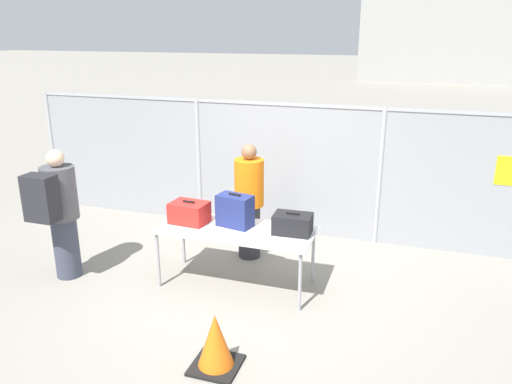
# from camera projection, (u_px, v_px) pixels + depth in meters

# --- Properties ---
(ground_plane) EXTENTS (120.00, 120.00, 0.00)m
(ground_plane) POSITION_uv_depth(u_px,v_px,m) (240.00, 289.00, 6.20)
(ground_plane) COLOR gray
(fence_section) EXTENTS (8.70, 0.07, 2.05)m
(fence_section) POSITION_uv_depth(u_px,v_px,m) (286.00, 166.00, 7.66)
(fence_section) COLOR #9EA0A5
(fence_section) RESTS_ON ground_plane
(inspection_table) EXTENTS (1.92, 0.82, 0.75)m
(inspection_table) POSITION_uv_depth(u_px,v_px,m) (236.00, 233.00, 6.09)
(inspection_table) COLOR silver
(inspection_table) RESTS_ON ground_plane
(suitcase_red) EXTENTS (0.48, 0.37, 0.29)m
(suitcase_red) POSITION_uv_depth(u_px,v_px,m) (189.00, 212.00, 6.25)
(suitcase_red) COLOR red
(suitcase_red) RESTS_ON inspection_table
(suitcase_navy) EXTENTS (0.46, 0.32, 0.42)m
(suitcase_navy) POSITION_uv_depth(u_px,v_px,m) (235.00, 211.00, 6.12)
(suitcase_navy) COLOR navy
(suitcase_navy) RESTS_ON inspection_table
(suitcase_black) EXTENTS (0.46, 0.32, 0.26)m
(suitcase_black) POSITION_uv_depth(u_px,v_px,m) (293.00, 224.00, 5.92)
(suitcase_black) COLOR black
(suitcase_black) RESTS_ON inspection_table
(traveler_hooded) EXTENTS (0.42, 0.65, 1.69)m
(traveler_hooded) POSITION_uv_depth(u_px,v_px,m) (58.00, 210.00, 6.20)
(traveler_hooded) COLOR #383D4C
(traveler_hooded) RESTS_ON ground_plane
(security_worker_near) EXTENTS (0.40, 0.40, 1.63)m
(security_worker_near) POSITION_uv_depth(u_px,v_px,m) (249.00, 200.00, 6.84)
(security_worker_near) COLOR #2D2D33
(security_worker_near) RESTS_ON ground_plane
(utility_trailer) EXTENTS (4.52, 2.25, 0.74)m
(utility_trailer) POSITION_uv_depth(u_px,v_px,m) (360.00, 167.00, 10.04)
(utility_trailer) COLOR #4C6B47
(utility_trailer) RESTS_ON ground_plane
(distant_hangar) EXTENTS (11.77, 10.70, 5.60)m
(distant_hangar) POSITION_uv_depth(u_px,v_px,m) (458.00, 34.00, 33.59)
(distant_hangar) COLOR #999993
(distant_hangar) RESTS_ON ground_plane
(traffic_cone) EXTENTS (0.45, 0.45, 0.56)m
(traffic_cone) POSITION_uv_depth(u_px,v_px,m) (215.00, 343.00, 4.69)
(traffic_cone) COLOR black
(traffic_cone) RESTS_ON ground_plane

